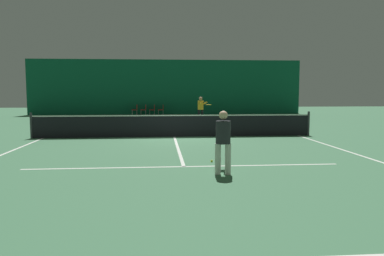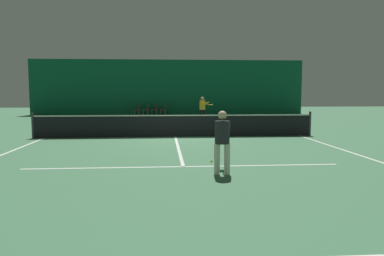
{
  "view_description": "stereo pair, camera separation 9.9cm",
  "coord_description": "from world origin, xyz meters",
  "px_view_note": "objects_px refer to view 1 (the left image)",
  "views": [
    {
      "loc": [
        -0.61,
        -15.99,
        1.96
      ],
      "look_at": [
        0.34,
        -4.9,
        0.86
      ],
      "focal_mm": 35.0,
      "sensor_mm": 36.0,
      "label": 1
    },
    {
      "loc": [
        -0.51,
        -16.0,
        1.96
      ],
      "look_at": [
        0.34,
        -4.9,
        0.86
      ],
      "focal_mm": 35.0,
      "sensor_mm": 36.0,
      "label": 2
    }
  ],
  "objects_px": {
    "courtside_chair_1": "(144,109)",
    "tennis_ball": "(212,161)",
    "tennis_net": "(174,125)",
    "player_near": "(223,137)",
    "player_far": "(201,107)",
    "courtside_chair_0": "(135,109)",
    "courtside_chair_3": "(162,109)",
    "courtside_chair_2": "(153,109)"
  },
  "relations": [
    {
      "from": "player_far",
      "to": "player_near",
      "type": "bearing_deg",
      "value": -28.47
    },
    {
      "from": "courtside_chair_2",
      "to": "tennis_ball",
      "type": "bearing_deg",
      "value": 5.37
    },
    {
      "from": "courtside_chair_0",
      "to": "courtside_chair_2",
      "type": "distance_m",
      "value": 1.45
    },
    {
      "from": "courtside_chair_1",
      "to": "courtside_chair_2",
      "type": "relative_size",
      "value": 1.0
    },
    {
      "from": "tennis_net",
      "to": "tennis_ball",
      "type": "xyz_separation_m",
      "value": [
        0.81,
        -5.84,
        -0.48
      ]
    },
    {
      "from": "player_far",
      "to": "courtside_chair_0",
      "type": "relative_size",
      "value": 1.91
    },
    {
      "from": "player_near",
      "to": "player_far",
      "type": "xyz_separation_m",
      "value": [
        1.13,
        15.05,
        0.05
      ]
    },
    {
      "from": "player_near",
      "to": "courtside_chair_3",
      "type": "height_order",
      "value": "player_near"
    },
    {
      "from": "courtside_chair_0",
      "to": "tennis_ball",
      "type": "distance_m",
      "value": 21.45
    },
    {
      "from": "player_far",
      "to": "tennis_ball",
      "type": "xyz_separation_m",
      "value": [
        -1.19,
        -13.54,
        -0.9
      ]
    },
    {
      "from": "player_near",
      "to": "courtside_chair_1",
      "type": "relative_size",
      "value": 1.8
    },
    {
      "from": "courtside_chair_1",
      "to": "tennis_ball",
      "type": "distance_m",
      "value": 21.34
    },
    {
      "from": "player_near",
      "to": "player_far",
      "type": "distance_m",
      "value": 15.1
    },
    {
      "from": "tennis_ball",
      "to": "tennis_net",
      "type": "bearing_deg",
      "value": 97.91
    },
    {
      "from": "courtside_chair_2",
      "to": "courtside_chair_3",
      "type": "bearing_deg",
      "value": 90.0
    },
    {
      "from": "courtside_chair_1",
      "to": "courtside_chair_2",
      "type": "height_order",
      "value": "same"
    },
    {
      "from": "player_far",
      "to": "courtside_chair_2",
      "type": "relative_size",
      "value": 1.91
    },
    {
      "from": "courtside_chair_1",
      "to": "courtside_chair_3",
      "type": "xyz_separation_m",
      "value": [
        1.45,
        0.0,
        0.0
      ]
    },
    {
      "from": "courtside_chair_2",
      "to": "courtside_chair_3",
      "type": "height_order",
      "value": "same"
    },
    {
      "from": "tennis_net",
      "to": "courtside_chair_1",
      "type": "relative_size",
      "value": 14.29
    },
    {
      "from": "player_near",
      "to": "courtside_chair_2",
      "type": "distance_m",
      "value": 22.77
    },
    {
      "from": "player_far",
      "to": "tennis_ball",
      "type": "relative_size",
      "value": 24.3
    },
    {
      "from": "tennis_net",
      "to": "courtside_chair_0",
      "type": "height_order",
      "value": "tennis_net"
    },
    {
      "from": "player_far",
      "to": "tennis_ball",
      "type": "height_order",
      "value": "player_far"
    },
    {
      "from": "courtside_chair_1",
      "to": "tennis_ball",
      "type": "relative_size",
      "value": 12.73
    },
    {
      "from": "player_near",
      "to": "courtside_chair_1",
      "type": "distance_m",
      "value": 22.85
    },
    {
      "from": "player_far",
      "to": "courtside_chair_3",
      "type": "bearing_deg",
      "value": 173.73
    },
    {
      "from": "player_near",
      "to": "tennis_ball",
      "type": "bearing_deg",
      "value": 12.36
    },
    {
      "from": "player_far",
      "to": "courtside_chair_3",
      "type": "distance_m",
      "value": 8.02
    },
    {
      "from": "tennis_net",
      "to": "player_far",
      "type": "relative_size",
      "value": 7.48
    },
    {
      "from": "courtside_chair_2",
      "to": "player_near",
      "type": "bearing_deg",
      "value": 5.16
    },
    {
      "from": "tennis_net",
      "to": "player_near",
      "type": "bearing_deg",
      "value": -83.27
    },
    {
      "from": "courtside_chair_0",
      "to": "courtside_chair_1",
      "type": "distance_m",
      "value": 0.72
    },
    {
      "from": "tennis_net",
      "to": "courtside_chair_1",
      "type": "bearing_deg",
      "value": 97.08
    },
    {
      "from": "courtside_chair_3",
      "to": "tennis_ball",
      "type": "distance_m",
      "value": 21.21
    },
    {
      "from": "player_near",
      "to": "courtside_chair_3",
      "type": "relative_size",
      "value": 1.8
    },
    {
      "from": "tennis_net",
      "to": "courtside_chair_2",
      "type": "height_order",
      "value": "tennis_net"
    },
    {
      "from": "tennis_net",
      "to": "courtside_chair_1",
      "type": "xyz_separation_m",
      "value": [
        -1.9,
        15.32,
        -0.03
      ]
    },
    {
      "from": "courtside_chair_0",
      "to": "player_near",
      "type": "bearing_deg",
      "value": 8.77
    },
    {
      "from": "tennis_net",
      "to": "courtside_chair_1",
      "type": "height_order",
      "value": "tennis_net"
    },
    {
      "from": "player_near",
      "to": "courtside_chair_3",
      "type": "xyz_separation_m",
      "value": [
        -1.32,
        22.67,
        -0.4
      ]
    },
    {
      "from": "courtside_chair_3",
      "to": "player_far",
      "type": "bearing_deg",
      "value": 17.89
    }
  ]
}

